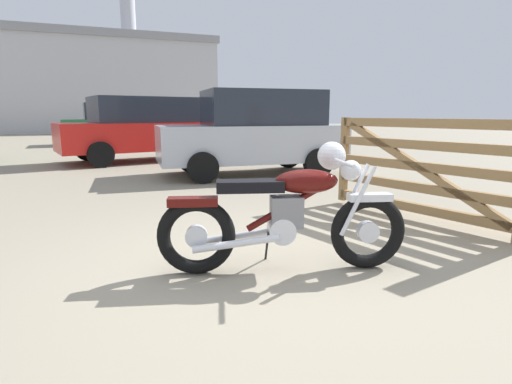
{
  "coord_description": "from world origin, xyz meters",
  "views": [
    {
      "loc": [
        -1.49,
        -2.84,
        1.3
      ],
      "look_at": [
        0.25,
        0.58,
        0.56
      ],
      "focal_mm": 28.4,
      "sensor_mm": 36.0,
      "label": 1
    }
  ],
  "objects_px": {
    "pale_sedan_back": "(152,127)",
    "blue_hatchback_right": "(255,132)",
    "red_hatchback_near": "(123,122)",
    "vintage_motorcycle": "(290,213)",
    "timber_gate": "(442,166)",
    "silver_sedan_mid": "(244,124)"
  },
  "relations": [
    {
      "from": "pale_sedan_back",
      "to": "blue_hatchback_right",
      "type": "relative_size",
      "value": 1.18
    },
    {
      "from": "blue_hatchback_right",
      "to": "red_hatchback_near",
      "type": "distance_m",
      "value": 10.77
    },
    {
      "from": "vintage_motorcycle",
      "to": "timber_gate",
      "type": "bearing_deg",
      "value": 31.54
    },
    {
      "from": "pale_sedan_back",
      "to": "blue_hatchback_right",
      "type": "bearing_deg",
      "value": 104.38
    },
    {
      "from": "timber_gate",
      "to": "silver_sedan_mid",
      "type": "distance_m",
      "value": 13.92
    },
    {
      "from": "blue_hatchback_right",
      "to": "silver_sedan_mid",
      "type": "relative_size",
      "value": 0.95
    },
    {
      "from": "pale_sedan_back",
      "to": "silver_sedan_mid",
      "type": "height_order",
      "value": "pale_sedan_back"
    },
    {
      "from": "vintage_motorcycle",
      "to": "red_hatchback_near",
      "type": "relative_size",
      "value": 0.41
    },
    {
      "from": "blue_hatchback_right",
      "to": "red_hatchback_near",
      "type": "bearing_deg",
      "value": -75.32
    },
    {
      "from": "silver_sedan_mid",
      "to": "red_hatchback_near",
      "type": "height_order",
      "value": "red_hatchback_near"
    },
    {
      "from": "pale_sedan_back",
      "to": "silver_sedan_mid",
      "type": "bearing_deg",
      "value": -141.5
    },
    {
      "from": "timber_gate",
      "to": "blue_hatchback_right",
      "type": "relative_size",
      "value": 0.61
    },
    {
      "from": "blue_hatchback_right",
      "to": "pale_sedan_back",
      "type": "bearing_deg",
      "value": -60.79
    },
    {
      "from": "blue_hatchback_right",
      "to": "silver_sedan_mid",
      "type": "distance_m",
      "value": 9.6
    },
    {
      "from": "timber_gate",
      "to": "red_hatchback_near",
      "type": "bearing_deg",
      "value": -5.84
    },
    {
      "from": "blue_hatchback_right",
      "to": "timber_gate",
      "type": "bearing_deg",
      "value": 100.73
    },
    {
      "from": "blue_hatchback_right",
      "to": "silver_sedan_mid",
      "type": "bearing_deg",
      "value": -104.68
    },
    {
      "from": "timber_gate",
      "to": "pale_sedan_back",
      "type": "xyz_separation_m",
      "value": [
        -1.45,
        8.33,
        0.24
      ]
    },
    {
      "from": "vintage_motorcycle",
      "to": "blue_hatchback_right",
      "type": "height_order",
      "value": "blue_hatchback_right"
    },
    {
      "from": "vintage_motorcycle",
      "to": "silver_sedan_mid",
      "type": "distance_m",
      "value": 15.09
    },
    {
      "from": "vintage_motorcycle",
      "to": "timber_gate",
      "type": "height_order",
      "value": "timber_gate"
    },
    {
      "from": "vintage_motorcycle",
      "to": "timber_gate",
      "type": "distance_m",
      "value": 2.36
    }
  ]
}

